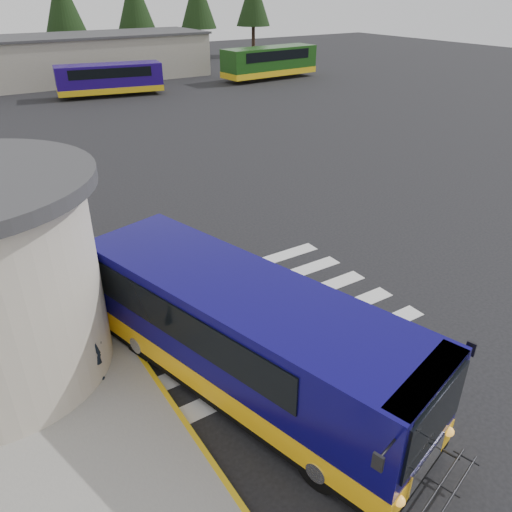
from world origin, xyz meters
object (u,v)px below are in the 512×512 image
far_bus_a (109,78)px  far_bus_b (270,61)px  pedestrian_a (93,347)px  transit_bus (245,340)px  pedestrian_b (80,351)px

far_bus_a → far_bus_b: 16.24m
far_bus_a → far_bus_b: (16.24, -0.05, 0.24)m
pedestrian_a → far_bus_b: 43.89m
pedestrian_a → far_bus_b: size_ratio=0.16×
transit_bus → pedestrian_b: 3.83m
pedestrian_a → far_bus_a: (11.74, 33.86, 0.46)m
pedestrian_b → far_bus_b: bearing=111.7°
far_bus_b → pedestrian_a: bearing=136.2°
pedestrian_b → far_bus_a: 35.81m
far_bus_a → far_bus_b: far_bus_b is taller
transit_bus → far_bus_a: transit_bus is taller
pedestrian_a → pedestrian_b: 0.32m
pedestrian_a → far_bus_a: far_bus_a is taller
transit_bus → far_bus_b: size_ratio=0.96×
pedestrian_a → far_bus_b: (27.98, 33.81, 0.69)m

